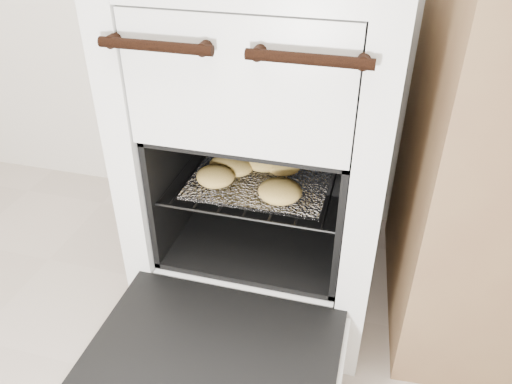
# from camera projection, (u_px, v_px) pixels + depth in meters

# --- Properties ---
(stove) EXTENTS (0.61, 0.68, 0.94)m
(stove) POSITION_uv_depth(u_px,v_px,m) (270.00, 147.00, 1.34)
(stove) COLOR silver
(stove) RESTS_ON ground
(oven_door) EXTENTS (0.55, 0.43, 0.04)m
(oven_door) POSITION_uv_depth(u_px,v_px,m) (211.00, 362.00, 1.06)
(oven_door) COLOR black
(oven_door) RESTS_ON stove
(oven_rack) EXTENTS (0.45, 0.43, 0.01)m
(oven_rack) POSITION_uv_depth(u_px,v_px,m) (264.00, 174.00, 1.31)
(oven_rack) COLOR black
(oven_rack) RESTS_ON stove
(foil_sheet) EXTENTS (0.35, 0.31, 0.01)m
(foil_sheet) POSITION_uv_depth(u_px,v_px,m) (262.00, 176.00, 1.29)
(foil_sheet) COLOR white
(foil_sheet) RESTS_ON oven_rack
(baked_rolls) EXTENTS (0.31, 0.27, 0.05)m
(baked_rolls) POSITION_uv_depth(u_px,v_px,m) (252.00, 171.00, 1.26)
(baked_rolls) COLOR tan
(baked_rolls) RESTS_ON foil_sheet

